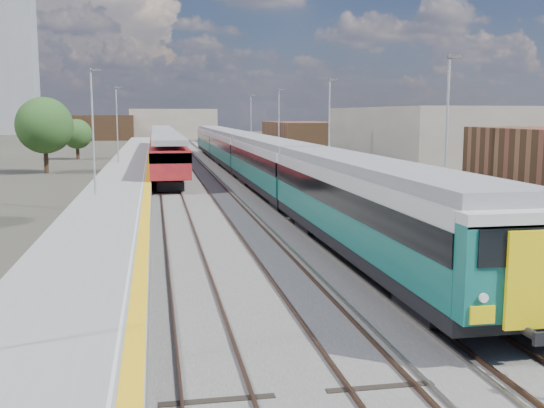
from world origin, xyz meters
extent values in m
plane|color=#47443A|center=(0.00, 50.00, 0.00)|extent=(320.00, 320.00, 0.00)
cube|color=#565451|center=(-2.25, 52.50, 0.03)|extent=(10.50, 155.00, 0.06)
cube|color=#4C3323|center=(0.78, 55.00, 0.11)|extent=(0.07, 160.00, 0.14)
cube|color=#4C3323|center=(2.22, 55.00, 0.11)|extent=(0.07, 160.00, 0.14)
cube|color=#4C3323|center=(-2.72, 55.00, 0.11)|extent=(0.07, 160.00, 0.14)
cube|color=#4C3323|center=(-1.28, 55.00, 0.11)|extent=(0.07, 160.00, 0.14)
cube|color=#4C3323|center=(-6.22, 55.00, 0.11)|extent=(0.07, 160.00, 0.14)
cube|color=#4C3323|center=(-4.78, 55.00, 0.11)|extent=(0.07, 160.00, 0.14)
cube|color=gray|center=(0.45, 55.00, 0.10)|extent=(0.08, 160.00, 0.10)
cube|color=gray|center=(-0.95, 55.00, 0.10)|extent=(0.08, 160.00, 0.10)
cube|color=slate|center=(5.25, 52.50, 0.50)|extent=(4.70, 155.00, 1.00)
cube|color=gray|center=(5.25, 52.50, 1.00)|extent=(4.70, 155.00, 0.03)
cube|color=yellow|center=(3.15, 52.50, 1.02)|extent=(0.40, 155.00, 0.01)
cube|color=gray|center=(7.45, 52.50, 1.60)|extent=(0.06, 155.00, 1.20)
cylinder|color=#9EA0A3|center=(6.60, 22.00, 4.77)|extent=(0.12, 0.12, 7.50)
cube|color=#4C4C4F|center=(6.85, 22.00, 8.42)|extent=(0.70, 0.18, 0.14)
cylinder|color=#9EA0A3|center=(6.60, 42.00, 4.77)|extent=(0.12, 0.12, 7.50)
cube|color=#4C4C4F|center=(6.85, 42.00, 8.42)|extent=(0.70, 0.18, 0.14)
cylinder|color=#9EA0A3|center=(6.60, 62.00, 4.77)|extent=(0.12, 0.12, 7.50)
cube|color=#4C4C4F|center=(6.85, 62.00, 8.42)|extent=(0.70, 0.18, 0.14)
cylinder|color=#9EA0A3|center=(6.60, 82.00, 4.77)|extent=(0.12, 0.12, 7.50)
cube|color=#4C4C4F|center=(6.85, 82.00, 8.42)|extent=(0.70, 0.18, 0.14)
cube|color=slate|center=(-9.05, 52.50, 0.50)|extent=(4.30, 155.00, 1.00)
cube|color=gray|center=(-9.05, 52.50, 1.00)|extent=(4.30, 155.00, 0.03)
cube|color=yellow|center=(-7.15, 52.50, 1.02)|extent=(0.45, 155.00, 0.01)
cube|color=silver|center=(-7.50, 52.50, 1.03)|extent=(0.08, 155.00, 0.01)
cylinder|color=#9EA0A3|center=(-10.20, 34.00, 4.77)|extent=(0.12, 0.12, 7.50)
cube|color=#4C4C4F|center=(-9.95, 34.00, 8.42)|extent=(0.70, 0.18, 0.14)
cylinder|color=#9EA0A3|center=(-10.20, 60.00, 4.77)|extent=(0.12, 0.12, 7.50)
cube|color=#4C4C4F|center=(-9.95, 60.00, 8.42)|extent=(0.70, 0.18, 0.14)
cube|color=gray|center=(16.00, 45.00, 3.20)|extent=(11.00, 22.00, 6.40)
cube|color=brown|center=(13.00, 78.00, 2.40)|extent=(8.00, 18.00, 4.80)
cube|color=gray|center=(-2.00, 150.00, 3.50)|extent=(20.00, 14.00, 7.00)
cube|color=brown|center=(-18.00, 145.00, 2.80)|extent=(14.00, 12.00, 5.60)
cube|color=gray|center=(-45.00, 190.00, 20.00)|extent=(11.00, 11.00, 40.00)
cube|color=black|center=(1.50, 18.21, 0.94)|extent=(2.91, 20.89, 0.49)
cube|color=#115954|center=(1.50, 18.21, 1.80)|extent=(3.02, 20.89, 1.22)
cube|color=black|center=(1.50, 18.21, 2.76)|extent=(3.09, 20.89, 0.84)
cube|color=#BDBFBF|center=(1.50, 18.21, 3.43)|extent=(3.02, 20.89, 0.51)
cube|color=gray|center=(1.50, 18.21, 3.88)|extent=(2.68, 20.89, 0.43)
cube|color=black|center=(1.50, 39.60, 0.94)|extent=(2.91, 20.89, 0.49)
cube|color=#115954|center=(1.50, 39.60, 1.80)|extent=(3.02, 20.89, 1.22)
cube|color=black|center=(1.50, 39.60, 2.76)|extent=(3.09, 20.89, 0.84)
cube|color=#BDBFBF|center=(1.50, 39.60, 3.43)|extent=(3.02, 20.89, 0.51)
cube|color=gray|center=(1.50, 39.60, 3.88)|extent=(2.68, 20.89, 0.43)
cube|color=black|center=(1.50, 61.00, 0.94)|extent=(2.91, 20.89, 0.49)
cube|color=#115954|center=(1.50, 61.00, 1.80)|extent=(3.02, 20.89, 1.22)
cube|color=black|center=(1.50, 61.00, 2.76)|extent=(3.09, 20.89, 0.84)
cube|color=#BDBFBF|center=(1.50, 61.00, 3.43)|extent=(3.02, 20.89, 0.51)
cube|color=gray|center=(1.50, 61.00, 3.88)|extent=(2.68, 20.89, 0.43)
cube|color=black|center=(1.50, 82.39, 0.94)|extent=(2.91, 20.89, 0.49)
cube|color=#115954|center=(1.50, 82.39, 1.80)|extent=(3.02, 20.89, 1.22)
cube|color=black|center=(1.50, 82.39, 2.76)|extent=(3.09, 20.89, 0.84)
cube|color=#BDBFBF|center=(1.50, 82.39, 3.43)|extent=(3.02, 20.89, 0.51)
cube|color=gray|center=(1.50, 82.39, 3.88)|extent=(2.68, 20.89, 0.43)
cube|color=#115954|center=(1.50, 7.49, 2.30)|extent=(3.00, 0.64, 2.25)
cube|color=black|center=(1.50, 7.16, 2.95)|extent=(2.46, 0.06, 0.86)
cube|color=yellow|center=(1.50, 7.10, 2.20)|extent=(1.13, 0.11, 2.25)
cube|color=black|center=(-5.50, 50.54, 0.50)|extent=(2.03, 17.25, 0.70)
cube|color=maroon|center=(-5.50, 50.54, 2.19)|extent=(2.99, 20.29, 2.14)
cube|color=black|center=(-5.50, 50.54, 2.72)|extent=(3.05, 20.29, 0.75)
cube|color=gray|center=(-5.50, 50.54, 3.79)|extent=(2.67, 20.29, 0.43)
cube|color=black|center=(-5.50, 71.33, 0.50)|extent=(2.03, 17.25, 0.70)
cube|color=maroon|center=(-5.50, 71.33, 2.19)|extent=(2.99, 20.29, 2.14)
cube|color=black|center=(-5.50, 71.33, 2.72)|extent=(3.05, 20.29, 0.75)
cube|color=gray|center=(-5.50, 71.33, 3.79)|extent=(2.67, 20.29, 0.43)
cube|color=black|center=(-5.50, 92.12, 0.50)|extent=(2.03, 17.25, 0.70)
cube|color=maroon|center=(-5.50, 92.12, 2.19)|extent=(2.99, 20.29, 2.14)
cube|color=black|center=(-5.50, 92.12, 2.72)|extent=(3.05, 20.29, 0.75)
cube|color=gray|center=(-5.50, 92.12, 3.79)|extent=(2.67, 20.29, 0.43)
cylinder|color=#382619|center=(-17.20, 60.58, 1.31)|extent=(0.44, 0.44, 2.63)
sphere|color=#1D461B|center=(-17.20, 60.58, 4.74)|extent=(5.55, 5.55, 5.55)
cylinder|color=#382619|center=(-16.41, 80.42, 0.91)|extent=(0.44, 0.44, 1.82)
sphere|color=#1D461B|center=(-16.41, 80.42, 3.29)|extent=(3.84, 3.84, 3.84)
cylinder|color=#382619|center=(24.23, 63.82, 0.94)|extent=(0.44, 0.44, 1.87)
sphere|color=#1D461B|center=(24.23, 63.82, 3.38)|extent=(3.96, 3.96, 3.96)
camera|label=1|loc=(-6.64, -5.38, 5.86)|focal=42.00mm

